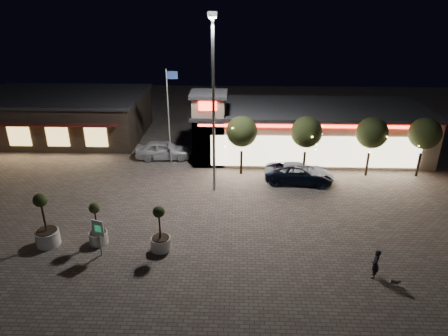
{
  "coord_description": "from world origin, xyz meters",
  "views": [
    {
      "loc": [
        3.61,
        -18.51,
        13.27
      ],
      "look_at": [
        2.78,
        6.0,
        2.63
      ],
      "focal_mm": 32.0,
      "sensor_mm": 36.0,
      "label": 1
    }
  ],
  "objects_px": {
    "planter_mid": "(98,231)",
    "white_sedan": "(164,150)",
    "planter_left": "(46,229)",
    "pickup_truck": "(299,173)",
    "pedestrian": "(375,264)",
    "valet_sign": "(98,231)"
  },
  "relations": [
    {
      "from": "planter_mid",
      "to": "white_sedan",
      "type": "bearing_deg",
      "value": 83.29
    },
    {
      "from": "planter_left",
      "to": "planter_mid",
      "type": "xyz_separation_m",
      "value": [
        2.86,
        0.24,
        -0.2
      ]
    },
    {
      "from": "planter_left",
      "to": "planter_mid",
      "type": "relative_size",
      "value": 1.25
    },
    {
      "from": "pickup_truck",
      "to": "planter_mid",
      "type": "xyz_separation_m",
      "value": [
        -12.77,
        -8.73,
        0.08
      ]
    },
    {
      "from": "white_sedan",
      "to": "planter_mid",
      "type": "relative_size",
      "value": 1.84
    },
    {
      "from": "pedestrian",
      "to": "planter_mid",
      "type": "xyz_separation_m",
      "value": [
        -15.04,
        2.58,
        0.01
      ]
    },
    {
      "from": "pedestrian",
      "to": "valet_sign",
      "type": "height_order",
      "value": "valet_sign"
    },
    {
      "from": "pickup_truck",
      "to": "valet_sign",
      "type": "relative_size",
      "value": 2.39
    },
    {
      "from": "pickup_truck",
      "to": "valet_sign",
      "type": "distance_m",
      "value": 15.77
    },
    {
      "from": "pickup_truck",
      "to": "white_sedan",
      "type": "distance_m",
      "value": 12.06
    },
    {
      "from": "pickup_truck",
      "to": "pedestrian",
      "type": "relative_size",
      "value": 3.29
    },
    {
      "from": "white_sedan",
      "to": "planter_left",
      "type": "relative_size",
      "value": 1.47
    },
    {
      "from": "white_sedan",
      "to": "valet_sign",
      "type": "xyz_separation_m",
      "value": [
        -1.03,
        -14.32,
        0.72
      ]
    },
    {
      "from": "valet_sign",
      "to": "pedestrian",
      "type": "bearing_deg",
      "value": -5.56
    },
    {
      "from": "planter_left",
      "to": "white_sedan",
      "type": "bearing_deg",
      "value": 71.79
    },
    {
      "from": "pedestrian",
      "to": "planter_mid",
      "type": "relative_size",
      "value": 0.61
    },
    {
      "from": "pickup_truck",
      "to": "planter_left",
      "type": "height_order",
      "value": "planter_left"
    },
    {
      "from": "valet_sign",
      "to": "planter_left",
      "type": "bearing_deg",
      "value": 164.66
    },
    {
      "from": "planter_left",
      "to": "pickup_truck",
      "type": "bearing_deg",
      "value": 29.86
    },
    {
      "from": "planter_mid",
      "to": "valet_sign",
      "type": "height_order",
      "value": "planter_mid"
    },
    {
      "from": "pedestrian",
      "to": "planter_left",
      "type": "relative_size",
      "value": 0.49
    },
    {
      "from": "pickup_truck",
      "to": "white_sedan",
      "type": "xyz_separation_m",
      "value": [
        -11.22,
        4.42,
        0.09
      ]
    }
  ]
}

